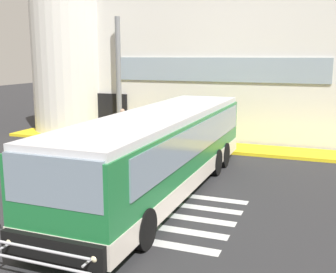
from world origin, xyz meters
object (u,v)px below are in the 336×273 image
at_px(bus_main_foreground, 161,153).
at_px(passenger_near_column, 123,123).
at_px(passenger_at_curb_edge, 172,123).
at_px(passenger_by_doorway, 141,123).
at_px(safety_bollard_yellow, 219,145).
at_px(entry_support_column, 119,78).

distance_m(bus_main_foreground, passenger_near_column, 8.10).
bearing_deg(passenger_at_curb_edge, passenger_near_column, -160.13).
relative_size(passenger_by_doorway, safety_bollard_yellow, 1.86).
relative_size(bus_main_foreground, passenger_near_column, 7.29).
height_order(passenger_by_doorway, safety_bollard_yellow, passenger_by_doorway).
bearing_deg(bus_main_foreground, safety_bollard_yellow, 84.97).
height_order(bus_main_foreground, safety_bollard_yellow, bus_main_foreground).
bearing_deg(passenger_near_column, bus_main_foreground, -54.29).
bearing_deg(passenger_by_doorway, passenger_at_curb_edge, 11.65).
bearing_deg(entry_support_column, bus_main_foreground, -54.57).
bearing_deg(safety_bollard_yellow, passenger_near_column, 173.41).
bearing_deg(passenger_at_curb_edge, passenger_by_doorway, -168.35).
height_order(bus_main_foreground, passenger_by_doorway, bus_main_foreground).
distance_m(passenger_near_column, passenger_at_curb_edge, 2.54).
bearing_deg(passenger_near_column, entry_support_column, 123.84).
distance_m(entry_support_column, passenger_at_curb_edge, 3.89).
xyz_separation_m(entry_support_column, bus_main_foreground, (5.52, -7.77, -1.99)).
xyz_separation_m(entry_support_column, passenger_at_curb_edge, (3.19, -0.33, -2.21)).
bearing_deg(passenger_by_doorway, passenger_near_column, -146.00).
xyz_separation_m(bus_main_foreground, passenger_near_column, (-4.72, 6.57, -0.26)).
distance_m(bus_main_foreground, safety_bollard_yellow, 6.05).
xyz_separation_m(passenger_near_column, passenger_by_doorway, (0.79, 0.53, 0.00)).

